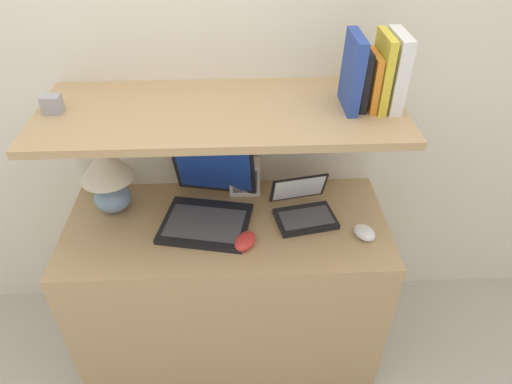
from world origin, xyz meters
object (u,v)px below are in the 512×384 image
Objects in this scene: router_box at (244,177)px; book_orange at (372,81)px; book_black at (363,79)px; laptop_small at (303,209)px; table_lamp at (107,174)px; book_yellow at (382,72)px; computer_mouse at (245,241)px; book_white at (395,71)px; book_blue at (352,72)px; laptop_large at (209,206)px; shelf_gadget at (52,104)px; second_mouse at (364,233)px.

book_orange is at bearing -17.39° from router_box.
laptop_small is at bearing -168.48° from book_black.
table_lamp is 1.16× the size of book_yellow.
book_white is (0.50, 0.19, 0.56)m from computer_mouse.
book_blue is (-0.04, 0.00, 0.02)m from book_black.
book_yellow is at bearing 180.00° from book_white.
laptop_large is 0.79m from book_yellow.
book_black is at bearing 2.23° from laptop_large.
shelf_gadget is at bearing 180.00° from book_white.
book_white is (0.06, 0.16, 0.56)m from second_mouse.
book_orange is at bearing 2.11° from laptop_large.
laptop_large is 6.60× the size of shelf_gadget.
laptop_large reaches higher than laptop_small.
computer_mouse is 0.70m from book_orange.
router_box is at bearing 145.91° from second_mouse.
book_blue is 0.99m from shelf_gadget.
laptop_small is at bearing -165.31° from book_blue.
table_lamp is 0.99m from second_mouse.
table_lamp is 0.99m from book_black.
book_white is (0.64, 0.02, 0.52)m from laptop_large.
book_yellow reaches higher than book_black.
book_white reaches higher than table_lamp.
book_white is at bearing 70.52° from second_mouse.
book_black is at bearing 105.43° from second_mouse.
shelf_gadget is at bearing 180.00° from book_blue.
shelf_gadget reaches higher than laptop_large.
book_black is at bearing 180.00° from book_orange.
router_box is 0.63m from book_blue.
table_lamp is at bearing -170.34° from router_box.
shelf_gadget is (-0.85, 0.03, 0.45)m from laptop_small.
book_white reaches higher than book_blue.
computer_mouse is 0.84× the size of router_box.
router_box is at bearing 88.92° from computer_mouse.
second_mouse is 0.58m from book_white.
book_blue reaches higher than computer_mouse.
book_white is (0.49, -0.13, 0.50)m from router_box.
book_yellow is at bearing 85.09° from second_mouse.
book_orange is at bearing 0.00° from book_black.
router_box is at bearing 163.63° from book_yellow.
book_yellow is (0.97, -0.04, 0.41)m from table_lamp.
book_black is at bearing 0.00° from book_blue.
book_blue reaches higher than laptop_small.
book_blue is (-0.14, 0.00, -0.00)m from book_white.
shelf_gadget is (-0.11, -0.04, 0.31)m from table_lamp.
second_mouse is 0.53m from router_box.
laptop_large is 0.73m from book_black.
book_black reaches higher than laptop_small.
computer_mouse is 2.08× the size of shelf_gadget.
book_white reaches higher than second_mouse.
second_mouse is at bearing -94.91° from book_yellow.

